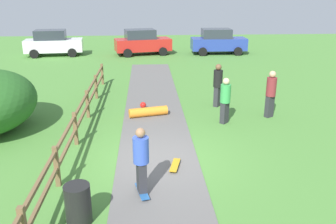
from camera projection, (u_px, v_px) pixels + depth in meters
ground_plane at (158, 160)px, 10.48m from camera, size 60.00×60.00×0.00m
asphalt_path at (158, 160)px, 10.48m from camera, size 2.40×28.00×0.02m
wooden_fence at (67, 142)px, 10.11m from camera, size 0.12×18.12×1.10m
trash_bin at (78, 204)px, 7.54m from camera, size 0.56×0.56×0.90m
skater_riding at (141, 158)px, 8.40m from camera, size 0.46×0.82×1.74m
skater_fallen at (148, 111)px, 14.06m from camera, size 1.57×1.35×0.36m
skateboard_loose at (175, 165)px, 9.99m from camera, size 0.39×0.82×0.08m
bystander_green at (225, 99)px, 13.07m from camera, size 0.54×0.54×1.74m
bystander_black at (218, 83)px, 14.96m from camera, size 0.53×0.53×1.85m
bystander_maroon at (271, 92)px, 13.68m from camera, size 0.52×0.52×1.86m
parked_car_red at (142, 42)px, 27.01m from camera, size 4.46×2.65×1.92m
parked_car_blue at (218, 41)px, 27.37m from camera, size 4.21×2.03×1.92m
parked_car_white at (53, 43)px, 26.61m from camera, size 4.36×2.36×1.92m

